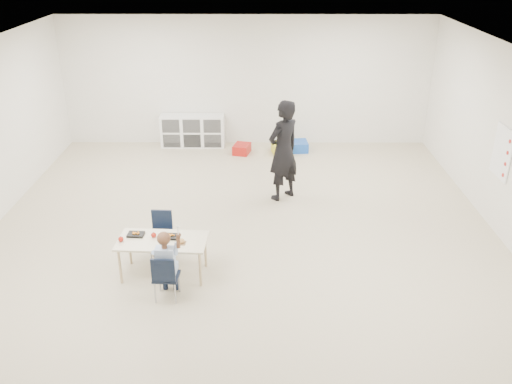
{
  "coord_description": "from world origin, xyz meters",
  "views": [
    {
      "loc": [
        0.26,
        -7.15,
        4.2
      ],
      "look_at": [
        0.22,
        0.01,
        0.85
      ],
      "focal_mm": 38.0,
      "sensor_mm": 36.0,
      "label": 1
    }
  ],
  "objects_px": {
    "table": "(164,257)",
    "cubby_shelf": "(193,131)",
    "child": "(165,263)",
    "chair_near": "(166,276)",
    "adult": "(283,151)"
  },
  "relations": [
    {
      "from": "table",
      "to": "child",
      "type": "height_order",
      "value": "child"
    },
    {
      "from": "table",
      "to": "cubby_shelf",
      "type": "relative_size",
      "value": 0.87
    },
    {
      "from": "chair_near",
      "to": "child",
      "type": "xyz_separation_m",
      "value": [
        0.0,
        0.0,
        0.19
      ]
    },
    {
      "from": "table",
      "to": "chair_near",
      "type": "relative_size",
      "value": 1.87
    },
    {
      "from": "chair_near",
      "to": "child",
      "type": "relative_size",
      "value": 0.63
    },
    {
      "from": "table",
      "to": "adult",
      "type": "height_order",
      "value": "adult"
    },
    {
      "from": "adult",
      "to": "child",
      "type": "bearing_deg",
      "value": 20.23
    },
    {
      "from": "table",
      "to": "cubby_shelf",
      "type": "xyz_separation_m",
      "value": [
        -0.17,
        5.14,
        0.07
      ]
    },
    {
      "from": "child",
      "to": "chair_near",
      "type": "bearing_deg",
      "value": -176.88
    },
    {
      "from": "table",
      "to": "cubby_shelf",
      "type": "height_order",
      "value": "cubby_shelf"
    },
    {
      "from": "chair_near",
      "to": "cubby_shelf",
      "type": "distance_m",
      "value": 5.68
    },
    {
      "from": "table",
      "to": "adult",
      "type": "relative_size",
      "value": 0.69
    },
    {
      "from": "table",
      "to": "chair_near",
      "type": "height_order",
      "value": "chair_near"
    },
    {
      "from": "table",
      "to": "chair_near",
      "type": "xyz_separation_m",
      "value": [
        0.12,
        -0.53,
        0.05
      ]
    },
    {
      "from": "child",
      "to": "adult",
      "type": "relative_size",
      "value": 0.58
    }
  ]
}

